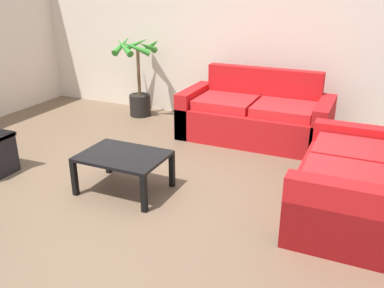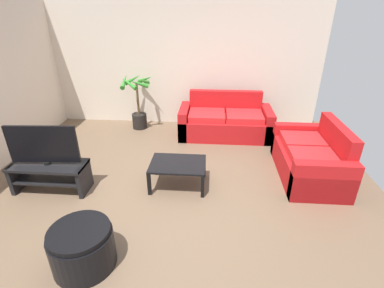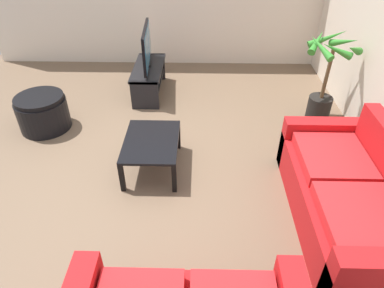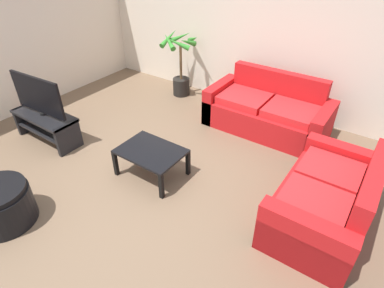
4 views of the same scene
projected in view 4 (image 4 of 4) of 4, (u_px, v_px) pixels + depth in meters
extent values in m
plane|color=brown|center=(129.00, 182.00, 4.19)|extent=(6.60, 6.60, 0.00)
cube|color=beige|center=(242.00, 28.00, 5.46)|extent=(6.00, 0.06, 2.70)
cube|color=red|center=(266.00, 118.00, 5.16)|extent=(1.93, 0.90, 0.42)
cube|color=red|center=(279.00, 85.00, 5.15)|extent=(1.57, 0.16, 0.48)
cube|color=red|center=(220.00, 99.00, 5.51)|extent=(0.18, 0.90, 0.62)
cube|color=red|center=(321.00, 129.00, 4.69)|extent=(0.18, 0.90, 0.62)
cube|color=red|center=(244.00, 98.00, 5.15)|extent=(0.74, 0.66, 0.12)
cube|color=red|center=(291.00, 112.00, 4.79)|extent=(0.74, 0.66, 0.12)
cube|color=red|center=(321.00, 206.00, 3.54)|extent=(0.90, 1.59, 0.42)
cube|color=red|center=(370.00, 189.00, 3.11)|extent=(0.16, 1.23, 0.48)
cube|color=red|center=(302.00, 242.00, 3.00)|extent=(0.90, 0.18, 0.62)
cube|color=red|center=(340.00, 166.00, 3.96)|extent=(0.90, 0.18, 0.62)
cube|color=red|center=(314.00, 203.00, 3.20)|extent=(0.66, 0.58, 0.12)
cube|color=red|center=(330.00, 171.00, 3.62)|extent=(0.66, 0.58, 0.12)
cube|color=black|center=(44.00, 116.00, 4.78)|extent=(1.10, 0.45, 0.04)
cube|color=black|center=(48.00, 128.00, 4.91)|extent=(1.02, 0.39, 0.03)
cube|color=black|center=(28.00, 118.00, 5.14)|extent=(0.06, 0.41, 0.45)
cube|color=black|center=(69.00, 138.00, 4.65)|extent=(0.06, 0.41, 0.45)
cube|color=black|center=(38.00, 95.00, 4.59)|extent=(1.01, 0.10, 0.57)
cube|color=teal|center=(39.00, 94.00, 4.60)|extent=(0.95, 0.07, 0.52)
cylinder|color=black|center=(43.00, 113.00, 4.76)|extent=(0.10, 0.10, 0.04)
cube|color=black|center=(151.00, 151.00, 4.11)|extent=(0.84, 0.61, 0.03)
cube|color=black|center=(116.00, 164.00, 4.21)|extent=(0.05, 0.05, 0.37)
cube|color=black|center=(161.00, 186.00, 3.84)|extent=(0.05, 0.05, 0.37)
cube|color=black|center=(144.00, 144.00, 4.59)|extent=(0.05, 0.05, 0.37)
cube|color=black|center=(188.00, 163.00, 4.22)|extent=(0.05, 0.05, 0.37)
cylinder|color=black|center=(181.00, 87.00, 6.30)|extent=(0.33, 0.33, 0.34)
cylinder|color=brown|center=(181.00, 61.00, 6.00)|extent=(0.05, 0.05, 0.70)
cone|color=#30862B|center=(188.00, 42.00, 5.67)|extent=(0.16, 0.40, 0.23)
cone|color=#30862B|center=(193.00, 39.00, 5.83)|extent=(0.44, 0.40, 0.27)
cone|color=#30862B|center=(180.00, 37.00, 5.94)|extent=(0.38, 0.32, 0.23)
cone|color=#30862B|center=(169.00, 38.00, 5.88)|extent=(0.13, 0.52, 0.28)
cone|color=#30862B|center=(169.00, 41.00, 5.70)|extent=(0.44, 0.32, 0.25)
cone|color=#30862B|center=(178.00, 43.00, 5.60)|extent=(0.44, 0.28, 0.25)
cylinder|color=black|center=(2.00, 207.00, 3.52)|extent=(0.67, 0.67, 0.42)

